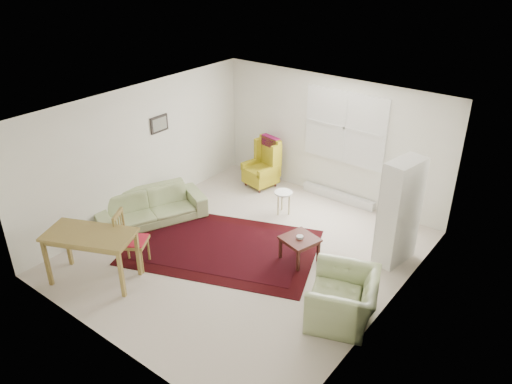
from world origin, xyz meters
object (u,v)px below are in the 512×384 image
Objects in this scene: sofa at (149,202)px; desk at (93,257)px; wingback_chair at (261,163)px; cabinet at (400,212)px; armchair at (343,295)px; desk_chair at (133,240)px; coffee_table at (299,249)px; stool at (283,202)px.

sofa is 1.52× the size of desk.
sofa is at bearing -94.68° from wingback_chair.
desk is (-3.48, -3.38, -0.47)m from cabinet.
armchair is 1.88m from cabinet.
desk_chair is at bearing -75.27° from wingback_chair.
wingback_chair is 0.60× the size of cabinet.
desk is (-2.24, -2.39, 0.21)m from coffee_table.
sofa is 2.58m from wingback_chair.
sofa is 1.94× the size of armchair.
desk is (-0.05, -4.23, -0.11)m from wingback_chair.
armchair is 2.24× the size of stool.
desk is at bearing -78.51° from wingback_chair.
desk_chair is at bearing 71.15° from desk.
wingback_chair is at bearing 147.06° from stool.
cabinet is 4.30m from desk_chair.
desk_chair is at bearing -129.44° from cabinet.
coffee_table is at bearing -53.58° from sofa.
wingback_chair is 4.23m from desk.
cabinet reaches higher than desk.
wingback_chair is at bearing 7.53° from sofa.
desk_chair is (-0.91, -2.92, 0.26)m from stool.
coffee_table is 1.13× the size of stool.
sofa is 2.06× the size of desk_chair.
sofa is 3.84× the size of coffee_table.
wingback_chair is 2.88m from coffee_table.
armchair reaches higher than coffee_table.
wingback_chair is 3.56m from cabinet.
armchair is at bearing -39.63° from stool.
armchair is 0.78× the size of desk.
coffee_table is at bearing -27.80° from wingback_chair.
desk_chair reaches higher than desk.
stool is 2.46m from cabinet.
coffee_table is (2.20, -1.84, -0.32)m from wingback_chair.
desk is (0.70, -1.76, 0.01)m from sofa.
desk_chair is (-2.03, -1.77, 0.28)m from coffee_table.
desk_chair reaches higher than coffee_table.
desk_chair is at bearing -107.35° from stool.
stool is at bearing -150.25° from armchair.
armchair is (4.20, -0.20, -0.00)m from sofa.
cabinet is (4.18, 1.62, 0.49)m from sofa.
stool is at bearing 134.45° from coffee_table.
stool is (1.07, -0.70, -0.30)m from wingback_chair.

